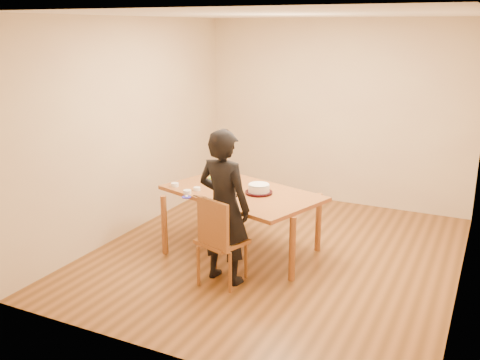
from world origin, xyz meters
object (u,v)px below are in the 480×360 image
at_px(dining_table, 242,193).
at_px(dining_chair, 222,241).
at_px(cake_plate, 259,192).
at_px(cake, 259,188).
at_px(person, 224,207).

relative_size(dining_table, dining_chair, 4.12).
xyz_separation_m(dining_table, dining_chair, (0.15, -0.78, -0.28)).
bearing_deg(cake_plate, cake, 90.00).
bearing_deg(cake, person, -94.60).
bearing_deg(dining_table, cake, 19.90).
height_order(dining_table, dining_chair, dining_table).
bearing_deg(dining_chair, cake, 104.01).
relative_size(cake, person, 0.15).
bearing_deg(dining_table, person, -60.80).
height_order(dining_table, person, person).
height_order(cake, person, person).
xyz_separation_m(dining_table, cake_plate, (0.21, 0.01, 0.03)).
relative_size(dining_table, person, 1.09).
relative_size(dining_chair, cake_plate, 1.37).
relative_size(dining_chair, cake, 1.76).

